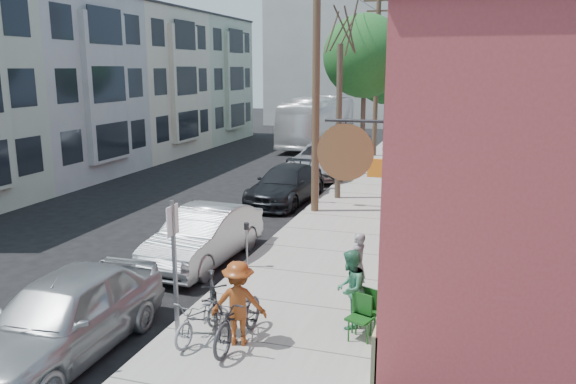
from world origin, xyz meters
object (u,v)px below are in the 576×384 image
(utility_pole_near, at_px, (315,70))
(car_4, at_px, (345,146))
(car_0, at_px, (64,316))
(car_3, at_px, (322,160))
(tree_leafy_mid, at_px, (365,56))
(sign_post, at_px, (174,255))
(patio_chair_b, at_px, (367,312))
(bus, at_px, (319,121))
(parking_meter_near, at_px, (247,237))
(patron_green, at_px, (350,289))
(car_2, at_px, (286,185))
(patron_grey, at_px, (357,264))
(cyclist, at_px, (238,303))
(parked_bike_b, at_px, (200,318))
(tree_leafy_far, at_px, (387,69))
(parking_meter_far, at_px, (318,182))
(tree_bare, at_px, (339,123))
(parked_bike_a, at_px, (213,300))
(car_1, at_px, (204,236))
(patio_chair_a, at_px, (360,318))

(utility_pole_near, bearing_deg, car_4, 96.68)
(car_0, relative_size, car_3, 0.81)
(tree_leafy_mid, bearing_deg, sign_post, -91.37)
(patio_chair_b, relative_size, bus, 0.07)
(car_3, bearing_deg, sign_post, -88.88)
(parking_meter_near, xyz_separation_m, car_3, (-1.45, 14.22, -0.14))
(patron_green, bearing_deg, car_2, -152.45)
(patron_grey, distance_m, bus, 28.17)
(cyclist, bearing_deg, tree_leafy_mid, -100.16)
(bus, bearing_deg, parked_bike_b, -80.74)
(tree_leafy_far, relative_size, car_3, 1.23)
(bus, bearing_deg, car_4, -62.52)
(parking_meter_far, bearing_deg, utility_pole_near, -83.83)
(tree_bare, bearing_deg, sign_post, -91.97)
(patron_green, height_order, car_3, patron_green)
(utility_pole_near, relative_size, car_3, 1.65)
(parked_bike_a, bearing_deg, car_1, 89.30)
(parked_bike_b, bearing_deg, cyclist, 10.33)
(patio_chair_b, xyz_separation_m, car_1, (-5.23, 3.26, 0.20))
(parked_bike_a, bearing_deg, cyclist, -65.42)
(car_4, bearing_deg, car_1, -84.33)
(car_4, bearing_deg, cyclist, -77.50)
(patron_green, bearing_deg, tree_leafy_mid, -167.23)
(patron_grey, distance_m, cyclist, 3.60)
(utility_pole_near, bearing_deg, patron_green, -70.69)
(parking_meter_far, xyz_separation_m, utility_pole_near, (0.14, -1.30, 4.43))
(sign_post, relative_size, tree_leafy_mid, 0.35)
(patron_green, distance_m, car_0, 5.67)
(parking_meter_far, xyz_separation_m, cyclist, (1.45, -11.94, 0.02))
(patio_chair_a, height_order, car_1, car_1)
(patron_green, distance_m, car_4, 23.34)
(tree_leafy_far, bearing_deg, parked_bike_b, -89.82)
(parking_meter_near, relative_size, patron_green, 0.75)
(parking_meter_near, xyz_separation_m, parking_meter_far, (0.00, 7.82, 0.00))
(patio_chair_b, xyz_separation_m, car_2, (-5.23, 11.00, 0.16))
(sign_post, distance_m, tree_leafy_mid, 19.24)
(tree_leafy_mid, bearing_deg, parked_bike_b, -89.73)
(cyclist, distance_m, car_0, 3.33)
(tree_bare, xyz_separation_m, patron_grey, (2.66, -9.91, -2.36))
(parked_bike_a, bearing_deg, patio_chair_b, -17.82)
(patron_green, height_order, car_0, patron_green)
(tree_leafy_mid, height_order, car_4, tree_leafy_mid)
(patron_grey, height_order, car_0, patron_grey)
(parking_meter_far, bearing_deg, car_0, -97.12)
(tree_leafy_mid, relative_size, car_1, 1.67)
(tree_bare, height_order, cyclist, tree_bare)
(cyclist, xyz_separation_m, car_2, (-2.90, 12.23, -0.25))
(parking_meter_near, xyz_separation_m, tree_leafy_far, (0.55, 23.14, 4.40))
(patio_chair_b, bearing_deg, tree_leafy_mid, 122.19)
(patio_chair_b, relative_size, car_2, 0.17)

